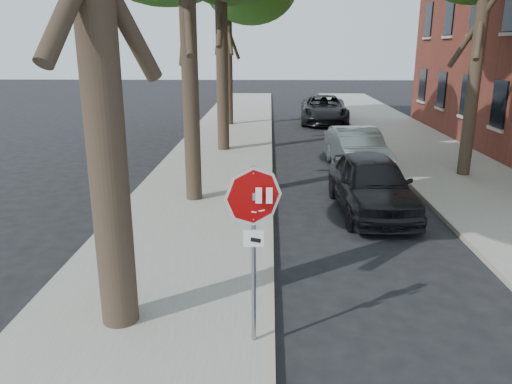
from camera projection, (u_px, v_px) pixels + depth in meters
ground at (301, 347)px, 7.30m from camera, size 120.00×120.00×0.00m
sidewalk_left at (216, 161)px, 18.86m from camera, size 4.00×55.00×0.12m
sidewalk_right at (443, 162)px, 18.64m from camera, size 4.00×55.00×0.12m
curb_left at (270, 161)px, 18.81m from camera, size 0.12×55.00×0.13m
curb_right at (388, 162)px, 18.69m from camera, size 0.12×55.00×0.13m
stop_sign at (254, 222)px, 6.75m from camera, size 0.76×0.34×2.61m
car_a at (371, 184)px, 13.09m from camera, size 1.99×4.58×1.54m
car_b at (357, 149)px, 17.65m from camera, size 1.91×4.52×1.45m
car_d at (324, 109)px, 28.40m from camera, size 2.89×5.70×1.55m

